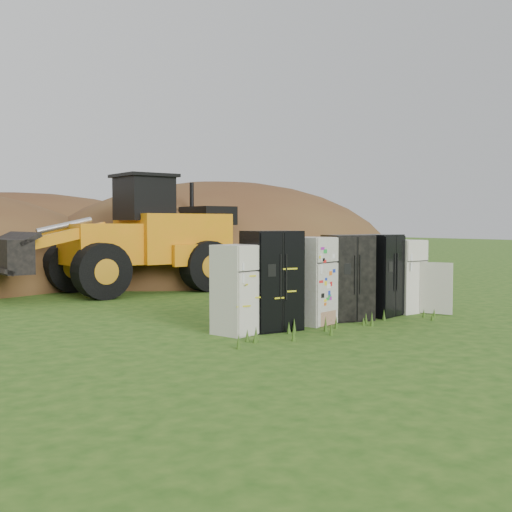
{
  "coord_description": "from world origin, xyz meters",
  "views": [
    {
      "loc": [
        -9.06,
        -9.42,
        2.02
      ],
      "look_at": [
        -0.4,
        2.0,
        1.27
      ],
      "focal_mm": 45.0,
      "sensor_mm": 36.0,
      "label": 1
    }
  ],
  "objects_px": {
    "fridge_leftmost": "(237,289)",
    "fridge_black_right": "(379,275)",
    "fridge_black_side": "(272,280)",
    "wheel_loader": "(117,233)",
    "fridge_open_door": "(404,276)",
    "fridge_dark_mid": "(348,277)",
    "fridge_sticker": "(312,281)"
  },
  "relations": [
    {
      "from": "fridge_black_right",
      "to": "fridge_leftmost",
      "type": "bearing_deg",
      "value": 167.83
    },
    {
      "from": "fridge_sticker",
      "to": "fridge_open_door",
      "type": "height_order",
      "value": "fridge_sticker"
    },
    {
      "from": "fridge_sticker",
      "to": "fridge_open_door",
      "type": "distance_m",
      "value": 2.76
    },
    {
      "from": "fridge_sticker",
      "to": "fridge_black_right",
      "type": "distance_m",
      "value": 1.92
    },
    {
      "from": "fridge_leftmost",
      "to": "fridge_black_side",
      "type": "height_order",
      "value": "fridge_black_side"
    },
    {
      "from": "fridge_open_door",
      "to": "wheel_loader",
      "type": "xyz_separation_m",
      "value": [
        -3.45,
        7.51,
        0.9
      ]
    },
    {
      "from": "fridge_black_side",
      "to": "fridge_sticker",
      "type": "relative_size",
      "value": 1.08
    },
    {
      "from": "fridge_black_right",
      "to": "fridge_open_door",
      "type": "bearing_deg",
      "value": -12.09
    },
    {
      "from": "fridge_dark_mid",
      "to": "fridge_black_right",
      "type": "bearing_deg",
      "value": 16.61
    },
    {
      "from": "fridge_black_right",
      "to": "wheel_loader",
      "type": "xyz_separation_m",
      "value": [
        -2.61,
        7.51,
        0.83
      ]
    },
    {
      "from": "fridge_dark_mid",
      "to": "fridge_open_door",
      "type": "relative_size",
      "value": 1.08
    },
    {
      "from": "fridge_black_side",
      "to": "fridge_black_right",
      "type": "bearing_deg",
      "value": 7.96
    },
    {
      "from": "fridge_black_side",
      "to": "wheel_loader",
      "type": "bearing_deg",
      "value": 94.78
    },
    {
      "from": "fridge_leftmost",
      "to": "fridge_dark_mid",
      "type": "height_order",
      "value": "fridge_dark_mid"
    },
    {
      "from": "fridge_open_door",
      "to": "fridge_leftmost",
      "type": "bearing_deg",
      "value": 178.01
    },
    {
      "from": "fridge_leftmost",
      "to": "fridge_open_door",
      "type": "height_order",
      "value": "fridge_open_door"
    },
    {
      "from": "fridge_black_side",
      "to": "wheel_loader",
      "type": "xyz_separation_m",
      "value": [
        0.38,
        7.53,
        0.78
      ]
    },
    {
      "from": "fridge_leftmost",
      "to": "fridge_black_side",
      "type": "bearing_deg",
      "value": -13.26
    },
    {
      "from": "fridge_dark_mid",
      "to": "wheel_loader",
      "type": "relative_size",
      "value": 0.25
    },
    {
      "from": "fridge_leftmost",
      "to": "fridge_open_door",
      "type": "distance_m",
      "value": 4.62
    },
    {
      "from": "fridge_black_side",
      "to": "fridge_black_right",
      "type": "relative_size",
      "value": 1.06
    },
    {
      "from": "wheel_loader",
      "to": "fridge_open_door",
      "type": "bearing_deg",
      "value": -65.22
    },
    {
      "from": "fridge_leftmost",
      "to": "fridge_black_right",
      "type": "bearing_deg",
      "value": -12.14
    },
    {
      "from": "fridge_sticker",
      "to": "fridge_leftmost",
      "type": "bearing_deg",
      "value": 167.5
    },
    {
      "from": "fridge_black_side",
      "to": "wheel_loader",
      "type": "relative_size",
      "value": 0.26
    },
    {
      "from": "fridge_leftmost",
      "to": "fridge_black_right",
      "type": "distance_m",
      "value": 3.78
    },
    {
      "from": "fridge_sticker",
      "to": "fridge_dark_mid",
      "type": "height_order",
      "value": "fridge_dark_mid"
    },
    {
      "from": "fridge_leftmost",
      "to": "wheel_loader",
      "type": "bearing_deg",
      "value": 68.99
    },
    {
      "from": "fridge_leftmost",
      "to": "fridge_open_door",
      "type": "relative_size",
      "value": 0.99
    },
    {
      "from": "fridge_sticker",
      "to": "fridge_open_door",
      "type": "relative_size",
      "value": 1.06
    },
    {
      "from": "fridge_sticker",
      "to": "wheel_loader",
      "type": "xyz_separation_m",
      "value": [
        -0.69,
        7.48,
        0.85
      ]
    },
    {
      "from": "fridge_sticker",
      "to": "wheel_loader",
      "type": "height_order",
      "value": "wheel_loader"
    }
  ]
}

